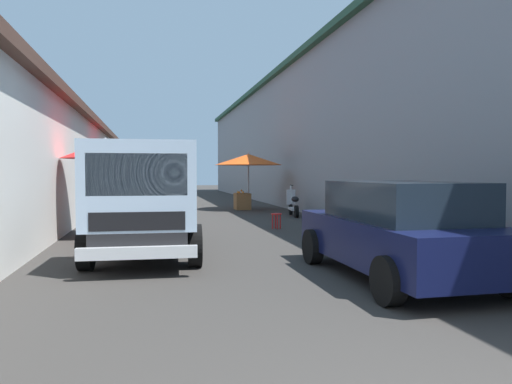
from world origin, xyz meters
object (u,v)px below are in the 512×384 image
at_px(fruit_stall_far_right, 105,165).
at_px(delivery_truck, 144,203).
at_px(fruit_stall_mid_lane, 248,163).
at_px(fruit_stall_near_right, 121,168).
at_px(vendor_by_crates, 182,193).
at_px(plastic_stool, 276,217).
at_px(parked_scooter, 293,204).
at_px(hatchback_car, 398,229).

bearing_deg(fruit_stall_far_right, delivery_truck, -164.28).
distance_m(fruit_stall_mid_lane, delivery_truck, 11.92).
distance_m(fruit_stall_far_right, fruit_stall_near_right, 7.08).
relative_size(vendor_by_crates, plastic_stool, 3.90).
relative_size(fruit_stall_near_right, vendor_by_crates, 1.58).
xyz_separation_m(fruit_stall_far_right, vendor_by_crates, (1.67, -1.94, -0.78)).
height_order(fruit_stall_far_right, vendor_by_crates, fruit_stall_far_right).
bearing_deg(plastic_stool, fruit_stall_near_right, 36.06).
bearing_deg(fruit_stall_mid_lane, delivery_truck, 159.49).
height_order(fruit_stall_far_right, fruit_stall_near_right, fruit_stall_far_right).
distance_m(fruit_stall_near_right, delivery_truck, 10.57).
height_order(parked_scooter, plastic_stool, parked_scooter).
relative_size(fruit_stall_far_right, parked_scooter, 1.44).
bearing_deg(hatchback_car, fruit_stall_mid_lane, -1.86).
bearing_deg(hatchback_car, parked_scooter, -8.18).
bearing_deg(parked_scooter, plastic_stool, 156.06).
xyz_separation_m(hatchback_car, parked_scooter, (10.03, -1.44, -0.29)).
bearing_deg(delivery_truck, fruit_stall_far_right, 15.72).
distance_m(delivery_truck, vendor_by_crates, 5.17).
bearing_deg(parked_scooter, vendor_by_crates, 122.72).
xyz_separation_m(vendor_by_crates, parked_scooter, (2.69, -4.19, -0.54)).
bearing_deg(fruit_stall_far_right, fruit_stall_mid_lane, -33.58).
height_order(fruit_stall_far_right, delivery_truck, fruit_stall_far_right).
bearing_deg(plastic_stool, vendor_by_crates, 70.42).
bearing_deg(vendor_by_crates, parked_scooter, -57.28).
xyz_separation_m(parked_scooter, plastic_stool, (-3.61, 1.60, -0.12)).
bearing_deg(parked_scooter, delivery_truck, 146.36).
relative_size(fruit_stall_far_right, delivery_truck, 0.49).
distance_m(vendor_by_crates, parked_scooter, 5.01).
relative_size(fruit_stall_mid_lane, plastic_stool, 6.63).
distance_m(fruit_stall_mid_lane, vendor_by_crates, 6.90).
relative_size(parked_scooter, plastic_stool, 3.88).
xyz_separation_m(fruit_stall_near_right, plastic_stool, (-6.33, -4.61, -1.45)).
relative_size(fruit_stall_near_right, parked_scooter, 1.59).
bearing_deg(vendor_by_crates, delivery_truck, 169.05).
bearing_deg(plastic_stool, delivery_truck, 139.39).
xyz_separation_m(fruit_stall_far_right, delivery_truck, (-3.41, -0.96, -0.73)).
distance_m(fruit_stall_far_right, parked_scooter, 7.64).
relative_size(hatchback_car, delivery_truck, 0.78).
xyz_separation_m(fruit_stall_mid_lane, fruit_stall_near_right, (-0.63, 5.21, -0.22)).
relative_size(fruit_stall_mid_lane, fruit_stall_near_right, 1.07).
distance_m(fruit_stall_mid_lane, hatchback_car, 13.45).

